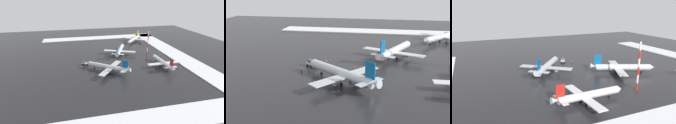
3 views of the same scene
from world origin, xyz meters
The scene contains 11 objects.
ground_plane centered at (0.00, 0.00, 0.00)m, with size 240.00×240.00×0.00m, color #232326.
airplane_far_rear centered at (-18.59, 8.32, 3.00)m, with size 22.91×25.68×9.08m.
airplane_foreground_jet centered at (12.40, -7.73, 2.97)m, with size 28.64×24.31×8.99m.
airplane_parked_starboard centered at (-17.75, -29.12, 2.66)m, with size 27.06×22.40×8.04m.
pushback_tug centered at (-4.77, 21.38, 1.28)m, with size 4.00×5.10×2.50m.
ground_crew_beside_wing centered at (-0.97, 17.10, 0.97)m, with size 0.36×0.36×1.71m.
ground_crew_by_nose_gear centered at (-7.12, 5.94, 0.97)m, with size 0.36×0.36×1.71m.
ground_crew_mid_apron centered at (-11.15, 23.33, 0.97)m, with size 0.36×0.36×1.71m.
antenna_mast centered at (4.31, -27.53, 9.33)m, with size 0.70×0.70×18.66m.
traffic_cone_near_nose centered at (-25.38, 8.12, 0.28)m, with size 0.36×0.36×0.55m, color orange.
traffic_cone_mid_line centered at (-27.63, 18.48, 0.28)m, with size 0.36×0.36×0.55m, color orange.
Camera 3 is at (-51.67, -86.64, 31.68)m, focal length 35.00 mm.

